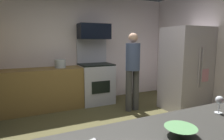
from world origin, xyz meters
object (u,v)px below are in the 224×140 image
at_px(microwave, 94,32).
at_px(mixing_bowl_small, 180,131).
at_px(refrigerator, 185,69).
at_px(wine_glass_mid, 219,101).
at_px(stock_pot, 60,64).
at_px(oven_range, 96,81).
at_px(person_cook, 133,68).

relative_size(microwave, mixing_bowl_small, 3.72).
relative_size(refrigerator, mixing_bowl_small, 8.91).
height_order(microwave, wine_glass_mid, microwave).
distance_m(refrigerator, stock_pot, 2.74).
bearing_deg(refrigerator, oven_range, 142.43).
relative_size(oven_range, stock_pot, 6.32).
height_order(oven_range, microwave, microwave).
bearing_deg(microwave, stock_pot, -174.49).
distance_m(mixing_bowl_small, stock_pot, 3.42).
distance_m(oven_range, refrigerator, 2.06).
distance_m(microwave, wine_glass_mid, 3.42).
bearing_deg(oven_range, microwave, 90.00).
distance_m(oven_range, stock_pot, 0.96).
distance_m(person_cook, stock_pot, 1.60).
relative_size(mixing_bowl_small, stock_pot, 0.82).
bearing_deg(wine_glass_mid, microwave, 87.90).
distance_m(microwave, refrigerator, 2.24).
bearing_deg(refrigerator, person_cook, 159.92).
relative_size(refrigerator, stock_pot, 7.32).
xyz_separation_m(person_cook, mixing_bowl_small, (-1.20, -2.57, 0.00)).
bearing_deg(person_cook, oven_range, 121.91).
xyz_separation_m(oven_range, mixing_bowl_small, (-0.68, -3.41, 0.41)).
distance_m(refrigerator, wine_glass_mid, 2.67).
height_order(refrigerator, mixing_bowl_small, refrigerator).
relative_size(wine_glass_mid, stock_pot, 0.60).
xyz_separation_m(refrigerator, wine_glass_mid, (-1.73, -2.03, 0.12)).
xyz_separation_m(microwave, refrigerator, (1.61, -1.32, -0.82)).
bearing_deg(mixing_bowl_small, microwave, 79.02).
distance_m(microwave, stock_pot, 1.10).
xyz_separation_m(refrigerator, mixing_bowl_small, (-2.29, -2.18, 0.04)).
bearing_deg(stock_pot, wine_glass_mid, -77.82).
bearing_deg(person_cook, refrigerator, -20.08).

